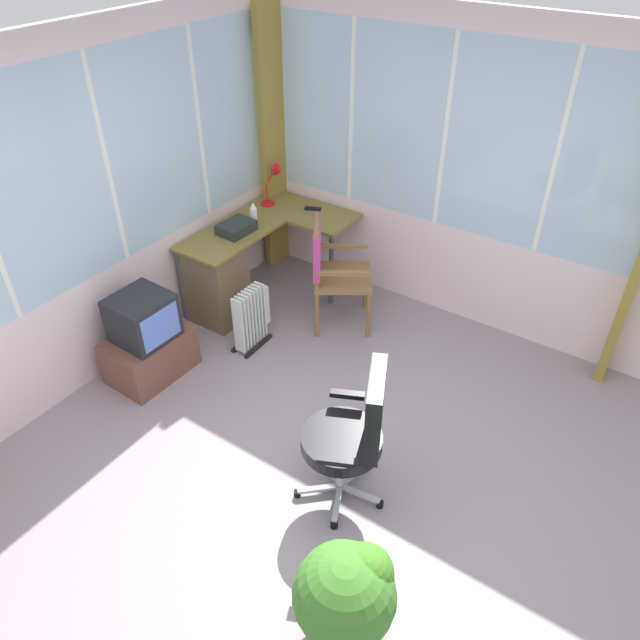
{
  "coord_description": "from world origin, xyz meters",
  "views": [
    {
      "loc": [
        -2.04,
        -1.35,
        3.24
      ],
      "look_at": [
        0.68,
        0.49,
        0.8
      ],
      "focal_mm": 33.85,
      "sensor_mm": 36.0,
      "label": 1
    }
  ],
  "objects": [
    {
      "name": "ground",
      "position": [
        0.0,
        0.0,
        -0.03
      ],
      "size": [
        5.67,
        5.3,
        0.06
      ],
      "primitive_type": "cube",
      "color": "gray"
    },
    {
      "name": "north_window_panel",
      "position": [
        0.0,
        2.18,
        1.27
      ],
      "size": [
        4.67,
        0.07,
        2.53
      ],
      "color": "silver",
      "rests_on": "ground"
    },
    {
      "name": "east_window_panel",
      "position": [
        2.37,
        0.0,
        1.27
      ],
      "size": [
        0.07,
        4.3,
        2.53
      ],
      "color": "silver",
      "rests_on": "ground"
    },
    {
      "name": "curtain_corner",
      "position": [
        2.24,
        2.05,
        1.22
      ],
      "size": [
        0.34,
        0.11,
        2.43
      ],
      "primitive_type": "cube",
      "rotation": [
        0.0,
        0.0,
        -0.11
      ],
      "color": "olive",
      "rests_on": "ground"
    },
    {
      "name": "desk",
      "position": [
        1.2,
        1.85,
        0.41
      ],
      "size": [
        1.45,
        1.01,
        0.74
      ],
      "color": "olive",
      "rests_on": "ground"
    },
    {
      "name": "desk_lamp",
      "position": [
        2.05,
        1.91,
        0.99
      ],
      "size": [
        0.23,
        0.2,
        0.38
      ],
      "color": "red",
      "rests_on": "desk"
    },
    {
      "name": "tv_remote",
      "position": [
        2.12,
        1.55,
        0.75
      ],
      "size": [
        0.1,
        0.16,
        0.02
      ],
      "primitive_type": "cube",
      "rotation": [
        0.0,
        0.0,
        0.41
      ],
      "color": "black",
      "rests_on": "desk"
    },
    {
      "name": "spray_bottle",
      "position": [
        1.59,
        1.8,
        0.84
      ],
      "size": [
        0.06,
        0.06,
        0.22
      ],
      "color": "silver",
      "rests_on": "desk"
    },
    {
      "name": "paper_tray",
      "position": [
        1.4,
        1.85,
        0.78
      ],
      "size": [
        0.31,
        0.24,
        0.09
      ],
      "primitive_type": "cube",
      "rotation": [
        0.0,
        0.0,
        -0.05
      ],
      "color": "#262D2A",
      "rests_on": "desk"
    },
    {
      "name": "wooden_armchair",
      "position": [
        1.6,
        1.03,
        0.61
      ],
      "size": [
        0.67,
        0.67,
        0.97
      ],
      "color": "olive",
      "rests_on": "ground"
    },
    {
      "name": "office_chair",
      "position": [
        0.13,
        -0.13,
        0.58
      ],
      "size": [
        0.63,
        0.57,
        1.01
      ],
      "color": "#B7B7BF",
      "rests_on": "ground"
    },
    {
      "name": "tv_on_stand",
      "position": [
        0.24,
        1.8,
        0.32
      ],
      "size": [
        0.65,
        0.46,
        0.72
      ],
      "color": "brown",
      "rests_on": "ground"
    },
    {
      "name": "space_heater",
      "position": [
        0.98,
        1.37,
        0.28
      ],
      "size": [
        0.39,
        0.18,
        0.55
      ],
      "color": "silver",
      "rests_on": "ground"
    },
    {
      "name": "potted_plant",
      "position": [
        -0.65,
        -0.57,
        0.35
      ],
      "size": [
        0.53,
        0.53,
        0.62
      ],
      "color": "beige",
      "rests_on": "ground"
    }
  ]
}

